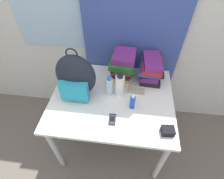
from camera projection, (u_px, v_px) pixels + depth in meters
name	position (u px, v px, depth m)	size (l,w,h in m)	color
ground_plane	(107.00, 175.00, 1.79)	(12.00, 12.00, 0.00)	#665B51
wall_back	(119.00, 14.00, 1.52)	(6.00, 0.06, 2.50)	beige
curtain_blue	(135.00, 18.00, 1.47)	(0.91, 0.04, 2.50)	#384C93
desk	(112.00, 103.00, 1.61)	(1.07, 0.86, 0.73)	silver
backpack	(76.00, 77.00, 1.44)	(0.33, 0.21, 0.47)	#1E232D
book_stack_left	(123.00, 65.00, 1.62)	(0.23, 0.28, 0.28)	yellow
book_stack_center	(151.00, 69.00, 1.62)	(0.24, 0.29, 0.25)	black
water_bottle	(109.00, 86.00, 1.52)	(0.06, 0.06, 0.19)	silver
sports_bottle	(120.00, 85.00, 1.50)	(0.08, 0.08, 0.23)	white
sunscreen_bottle	(133.00, 102.00, 1.42)	(0.04, 0.04, 0.15)	blue
cell_phone	(112.00, 119.00, 1.38)	(0.06, 0.10, 0.02)	#2D2D33
sunglasses_case	(136.00, 90.00, 1.58)	(0.15, 0.07, 0.04)	gray
camera_pouch	(168.00, 131.00, 1.29)	(0.10, 0.08, 0.06)	black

